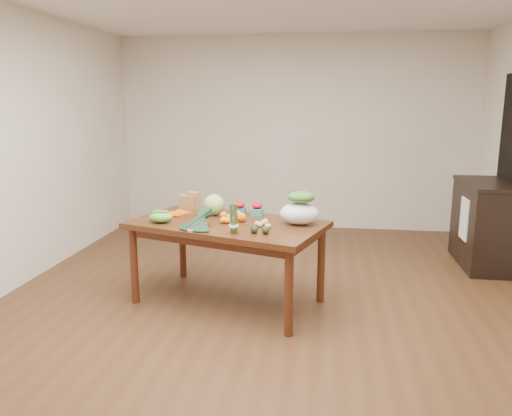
# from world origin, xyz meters

# --- Properties ---
(floor) EXTENTS (6.00, 6.00, 0.00)m
(floor) POSITION_xyz_m (0.00, 0.00, 0.00)
(floor) COLOR #4F321B
(floor) RESTS_ON ground
(room_walls) EXTENTS (5.02, 6.02, 2.70)m
(room_walls) POSITION_xyz_m (0.00, 0.00, 1.35)
(room_walls) COLOR silver
(room_walls) RESTS_ON floor
(dining_table) EXTENTS (1.86, 1.39, 0.75)m
(dining_table) POSITION_xyz_m (-0.38, 0.08, 0.38)
(dining_table) COLOR #4E2A12
(dining_table) RESTS_ON floor
(cabinet) EXTENTS (0.52, 1.02, 0.94)m
(cabinet) POSITION_xyz_m (2.22, 1.52, 0.47)
(cabinet) COLOR black
(cabinet) RESTS_ON floor
(dish_towel) EXTENTS (0.02, 0.28, 0.45)m
(dish_towel) POSITION_xyz_m (1.96, 1.40, 0.55)
(dish_towel) COLOR white
(dish_towel) RESTS_ON cabinet
(paper_bag) EXTENTS (0.29, 0.26, 0.17)m
(paper_bag) POSITION_xyz_m (-0.86, 0.56, 0.84)
(paper_bag) COLOR #A16A48
(paper_bag) RESTS_ON dining_table
(cabbage) EXTENTS (0.20, 0.20, 0.20)m
(cabbage) POSITION_xyz_m (-0.56, 0.33, 0.85)
(cabbage) COLOR #9EBF6E
(cabbage) RESTS_ON dining_table
(strawberry_basket_a) EXTENTS (0.14, 0.14, 0.10)m
(strawberry_basket_a) POSITION_xyz_m (-0.32, 0.35, 0.80)
(strawberry_basket_a) COLOR red
(strawberry_basket_a) RESTS_ON dining_table
(strawberry_basket_b) EXTENTS (0.13, 0.13, 0.09)m
(strawberry_basket_b) POSITION_xyz_m (-0.15, 0.37, 0.80)
(strawberry_basket_b) COLOR red
(strawberry_basket_b) RESTS_ON dining_table
(orange_a) EXTENTS (0.07, 0.07, 0.07)m
(orange_a) POSITION_xyz_m (-0.43, 0.18, 0.78)
(orange_a) COLOR #FF610F
(orange_a) RESTS_ON dining_table
(orange_b) EXTENTS (0.08, 0.08, 0.08)m
(orange_b) POSITION_xyz_m (-0.31, 0.20, 0.79)
(orange_b) COLOR #EA5D0E
(orange_b) RESTS_ON dining_table
(orange_c) EXTENTS (0.08, 0.08, 0.08)m
(orange_c) POSITION_xyz_m (-0.25, 0.10, 0.79)
(orange_c) COLOR #EC5C0E
(orange_c) RESTS_ON dining_table
(mandarin_cluster) EXTENTS (0.23, 0.23, 0.08)m
(mandarin_cluster) POSITION_xyz_m (-0.36, 0.05, 0.79)
(mandarin_cluster) COLOR #FFA20F
(mandarin_cluster) RESTS_ON dining_table
(carrots) EXTENTS (0.28, 0.30, 0.03)m
(carrots) POSITION_xyz_m (-0.86, 0.29, 0.76)
(carrots) COLOR #D64612
(carrots) RESTS_ON dining_table
(snap_pea_bag) EXTENTS (0.21, 0.16, 0.09)m
(snap_pea_bag) POSITION_xyz_m (-0.95, -0.02, 0.80)
(snap_pea_bag) COLOR #6CB53D
(snap_pea_bag) RESTS_ON dining_table
(kale_bunch) EXTENTS (0.43, 0.48, 0.16)m
(kale_bunch) POSITION_xyz_m (-0.58, -0.22, 0.83)
(kale_bunch) COLOR black
(kale_bunch) RESTS_ON dining_table
(asparagus_bundle) EXTENTS (0.11, 0.14, 0.26)m
(asparagus_bundle) POSITION_xyz_m (-0.25, -0.30, 0.88)
(asparagus_bundle) COLOR #3C6C31
(asparagus_bundle) RESTS_ON dining_table
(potato_a) EXTENTS (0.05, 0.05, 0.05)m
(potato_a) POSITION_xyz_m (-0.09, -0.04, 0.77)
(potato_a) COLOR tan
(potato_a) RESTS_ON dining_table
(potato_b) EXTENTS (0.05, 0.04, 0.04)m
(potato_b) POSITION_xyz_m (-0.07, -0.07, 0.77)
(potato_b) COLOR tan
(potato_b) RESTS_ON dining_table
(potato_c) EXTENTS (0.06, 0.05, 0.05)m
(potato_c) POSITION_xyz_m (-0.05, 0.00, 0.77)
(potato_c) COLOR tan
(potato_c) RESTS_ON dining_table
(potato_d) EXTENTS (0.06, 0.05, 0.05)m
(potato_d) POSITION_xyz_m (-0.04, 0.04, 0.77)
(potato_d) COLOR tan
(potato_d) RESTS_ON dining_table
(potato_e) EXTENTS (0.05, 0.05, 0.05)m
(potato_e) POSITION_xyz_m (0.00, -0.10, 0.77)
(potato_e) COLOR tan
(potato_e) RESTS_ON dining_table
(avocado_a) EXTENTS (0.09, 0.11, 0.06)m
(avocado_a) POSITION_xyz_m (-0.09, -0.26, 0.78)
(avocado_a) COLOR black
(avocado_a) RESTS_ON dining_table
(avocado_b) EXTENTS (0.09, 0.11, 0.06)m
(avocado_b) POSITION_xyz_m (0.00, -0.27, 0.78)
(avocado_b) COLOR black
(avocado_b) RESTS_ON dining_table
(salad_bag) EXTENTS (0.40, 0.35, 0.26)m
(salad_bag) POSITION_xyz_m (0.25, 0.09, 0.88)
(salad_bag) COLOR white
(salad_bag) RESTS_ON dining_table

